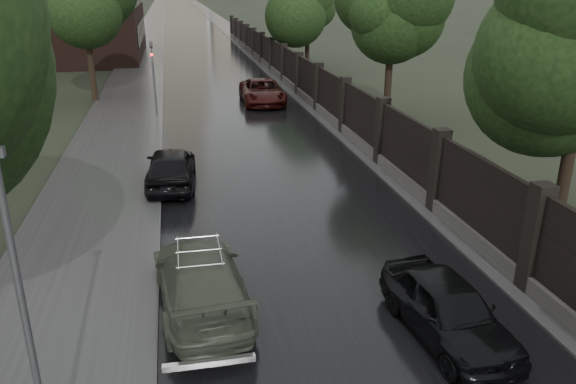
{
  "coord_description": "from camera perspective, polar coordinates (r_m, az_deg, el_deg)",
  "views": [
    {
      "loc": [
        -3.29,
        -5.29,
        6.91
      ],
      "look_at": [
        -0.44,
        8.75,
        1.5
      ],
      "focal_mm": 35.0,
      "sensor_mm": 36.0,
      "label": 1
    }
  ],
  "objects": [
    {
      "name": "car_right_near",
      "position": [
        12.11,
        15.93,
        -11.36
      ],
      "size": [
        1.87,
        3.93,
        1.3
      ],
      "primitive_type": "imported",
      "rotation": [
        0.0,
        0.0,
        0.09
      ],
      "color": "black",
      "rests_on": "ground"
    },
    {
      "name": "hatchback_left",
      "position": [
        20.37,
        -11.81,
        2.53
      ],
      "size": [
        1.92,
        4.28,
        1.43
      ],
      "primitive_type": "imported",
      "rotation": [
        0.0,
        0.0,
        3.09
      ],
      "color": "black",
      "rests_on": "ground"
    },
    {
      "name": "fence_right",
      "position": [
        38.58,
        0.47,
        11.9
      ],
      "size": [
        0.45,
        75.72,
        2.7
      ],
      "color": "#383533",
      "rests_on": "ground"
    },
    {
      "name": "tree_right_c",
      "position": [
        46.6,
        2.02,
        18.28
      ],
      "size": [
        4.08,
        4.08,
        7.01
      ],
      "color": "black",
      "rests_on": "ground"
    },
    {
      "name": "tree_right_b",
      "position": [
        29.41,
        10.51,
        16.55
      ],
      "size": [
        4.08,
        4.08,
        7.01
      ],
      "color": "black",
      "rests_on": "ground"
    },
    {
      "name": "road",
      "position": [
        195.44,
        -11.08,
        18.32
      ],
      "size": [
        8.0,
        420.0,
        0.02
      ],
      "primitive_type": "cube",
      "color": "black",
      "rests_on": "ground"
    },
    {
      "name": "volga_sedan",
      "position": [
        12.78,
        -8.87,
        -8.81
      ],
      "size": [
        2.24,
        4.77,
        1.35
      ],
      "primitive_type": "imported",
      "rotation": [
        0.0,
        0.0,
        3.22
      ],
      "color": "#404739",
      "rests_on": "ground"
    },
    {
      "name": "lamp_post",
      "position": [
        8.28,
        -25.01,
        -12.32
      ],
      "size": [
        0.25,
        0.12,
        5.11
      ],
      "color": "#59595E",
      "rests_on": "ground"
    },
    {
      "name": "verge_right",
      "position": [
        195.61,
        -9.39,
        18.43
      ],
      "size": [
        3.0,
        420.0,
        0.08
      ],
      "primitive_type": "cube",
      "color": "#2D2D2D",
      "rests_on": "ground"
    },
    {
      "name": "traffic_light",
      "position": [
        30.63,
        -13.53,
        11.67
      ],
      "size": [
        0.16,
        0.32,
        4.0
      ],
      "color": "#59595E",
      "rests_on": "ground"
    },
    {
      "name": "tree_left_far",
      "position": [
        35.64,
        -19.95,
        16.85
      ],
      "size": [
        4.25,
        4.25,
        7.39
      ],
      "color": "black",
      "rests_on": "ground"
    },
    {
      "name": "sidewalk_left",
      "position": [
        195.43,
        -12.93,
        18.21
      ],
      "size": [
        4.0,
        420.0,
        0.16
      ],
      "primitive_type": "cube",
      "color": "#2D2D2D",
      "rests_on": "ground"
    },
    {
      "name": "car_right_far",
      "position": [
        33.92,
        -2.64,
        10.16
      ],
      "size": [
        2.48,
        5.2,
        1.43
      ],
      "primitive_type": "imported",
      "rotation": [
        0.0,
        0.0,
        -0.02
      ],
      "color": "black",
      "rests_on": "ground"
    }
  ]
}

